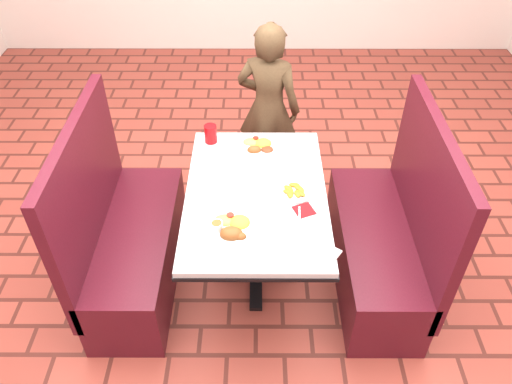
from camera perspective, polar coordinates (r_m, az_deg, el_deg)
dining_table at (r=2.91m, az=-0.00°, el=-1.43°), size 0.81×1.21×0.75m
booth_bench_left at (r=3.23m, az=-14.36°, el=-5.62°), size 0.47×1.20×1.17m
booth_bench_right at (r=3.23m, az=14.38°, el=-5.68°), size 0.47×1.20×1.17m
diner_person at (r=3.75m, az=1.43°, el=9.50°), size 0.55×0.45×1.32m
near_dinner_plate at (r=2.60m, az=-2.70°, el=-3.88°), size 0.27×0.27×0.08m
far_dinner_plate at (r=3.16m, az=0.32°, el=5.42°), size 0.26×0.26×0.07m
plantain_plate at (r=2.84m, az=4.50°, el=0.10°), size 0.20×0.20×0.03m
maroon_napkin at (r=2.74m, az=5.51°, el=-2.09°), size 0.14×0.14×0.00m
spoon_utensil at (r=2.71m, az=4.99°, el=-2.57°), size 0.02×0.13×0.00m
red_tumbler at (r=3.22m, az=-5.21°, el=6.64°), size 0.08×0.08×0.12m
paper_napkin at (r=2.52m, az=7.23°, el=-6.82°), size 0.23×0.22×0.01m
knife_utensil at (r=2.57m, az=-1.66°, el=-5.07°), size 0.04×0.17×0.00m
fork_utensil at (r=2.54m, az=-3.31°, el=-5.88°), size 0.05×0.15×0.00m
lettuce_shreds at (r=2.89m, az=0.80°, el=0.79°), size 0.28×0.32×0.00m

